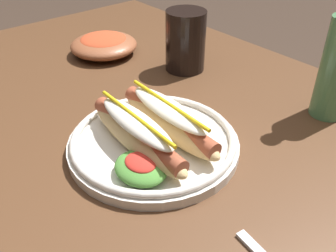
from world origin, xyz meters
TOP-DOWN VIEW (x-y plane):
  - dining_table at (0.00, 0.00)m, footprint 1.43×0.83m
  - hot_dog_plate at (-0.02, -0.05)m, footprint 0.27×0.27m
  - soda_cup at (-0.20, 0.19)m, footprint 0.09×0.09m
  - side_bowl at (-0.39, 0.09)m, footprint 0.16×0.16m

SIDE VIEW (x-z plane):
  - dining_table at x=0.00m, z-range 0.27..1.01m
  - side_bowl at x=-0.39m, z-range 0.74..0.79m
  - hot_dog_plate at x=-0.02m, z-range 0.73..0.80m
  - soda_cup at x=-0.20m, z-range 0.74..0.87m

